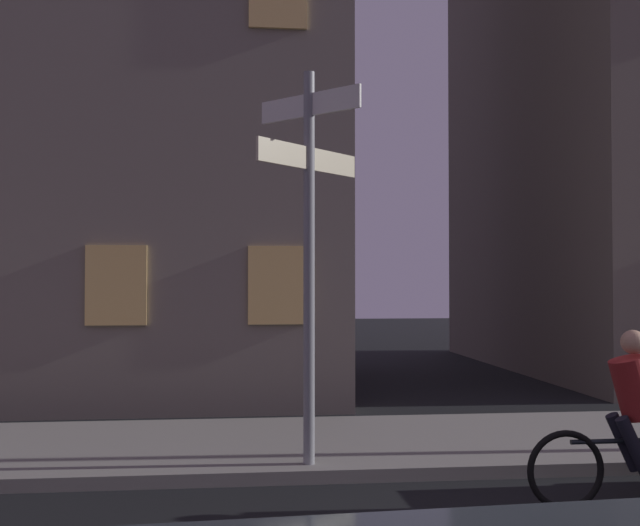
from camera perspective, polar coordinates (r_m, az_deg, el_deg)
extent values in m
cube|color=gray|center=(9.63, 0.75, -13.26)|extent=(40.00, 3.12, 0.14)
cylinder|color=gray|center=(8.14, -0.81, -0.28)|extent=(0.12, 0.12, 4.13)
cube|color=white|center=(8.35, -0.81, 11.58)|extent=(0.97, 0.97, 0.24)
cube|color=beige|center=(8.24, -0.81, 7.73)|extent=(1.15, 1.15, 0.24)
torus|color=black|center=(7.47, 17.67, -14.38)|extent=(0.72, 0.07, 0.72)
cylinder|color=black|center=(7.66, 21.49, -12.11)|extent=(1.00, 0.05, 0.04)
cylinder|color=maroon|center=(7.63, 22.12, -8.53)|extent=(0.45, 0.32, 0.61)
sphere|color=tan|center=(7.59, 22.09, -5.42)|extent=(0.22, 0.22, 0.22)
cylinder|color=black|center=(7.61, 22.16, -12.40)|extent=(0.34, 0.12, 0.55)
cylinder|color=black|center=(7.77, 21.50, -12.18)|extent=(0.34, 0.12, 0.55)
cube|color=#F2C672|center=(11.95, -14.81, -1.60)|extent=(0.90, 0.06, 1.20)
cube|color=#F2C672|center=(11.84, -3.15, -1.64)|extent=(0.90, 0.06, 1.20)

